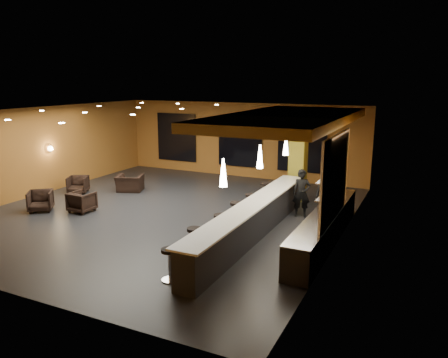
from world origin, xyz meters
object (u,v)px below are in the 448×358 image
at_px(armchair_a, 40,201).
at_px(bar_stool_1, 194,238).
at_px(bar_stool_4, 251,202).
at_px(pendant_0, 223,173).
at_px(bar_counter, 253,221).
at_px(armchair_d, 130,183).
at_px(armchair_b, 82,202).
at_px(staff_a, 302,193).
at_px(bar_stool_2, 220,224).
at_px(pendant_1, 260,157).
at_px(armchair_c, 78,184).
at_px(column, 298,155).
at_px(bar_stool_3, 236,211).
at_px(staff_b, 330,189).
at_px(bar_stool_0, 169,260).
at_px(pendant_2, 286,145).
at_px(staff_c, 329,191).
at_px(bar_stool_5, 265,191).
at_px(prep_counter, 324,228).

height_order(armchair_a, bar_stool_1, bar_stool_1).
bearing_deg(bar_stool_4, pendant_0, -77.86).
bearing_deg(bar_counter, armchair_d, 156.64).
bearing_deg(armchair_d, armchair_b, 74.54).
distance_m(staff_a, bar_stool_2, 3.59).
relative_size(pendant_1, bar_stool_1, 0.88).
relative_size(pendant_0, armchair_d, 0.67).
bearing_deg(armchair_c, armchair_b, -69.90).
bearing_deg(pendant_1, bar_counter, -90.00).
distance_m(bar_counter, column, 4.77).
bearing_deg(column, bar_stool_3, -101.80).
bearing_deg(bar_stool_2, bar_stool_4, 92.68).
xyz_separation_m(bar_counter, pendant_0, (0.00, -2.00, 1.85)).
height_order(staff_a, bar_stool_3, staff_a).
relative_size(armchair_a, bar_stool_2, 1.02).
relative_size(staff_b, bar_stool_0, 2.23).
bearing_deg(pendant_2, staff_a, -29.42).
relative_size(armchair_d, bar_stool_0, 1.33).
bearing_deg(staff_b, armchair_a, -131.93).
distance_m(staff_c, bar_stool_5, 2.53).
relative_size(bar_stool_3, bar_stool_5, 0.94).
distance_m(armchair_c, bar_stool_5, 7.74).
height_order(armchair_b, bar_stool_4, bar_stool_4).
xyz_separation_m(staff_c, armchair_c, (-10.01, -1.09, -0.57)).
relative_size(column, staff_a, 2.15).
xyz_separation_m(staff_a, bar_stool_0, (-1.41, -6.05, -0.31)).
bearing_deg(armchair_a, staff_a, -16.10).
distance_m(prep_counter, bar_stool_2, 2.97).
height_order(pendant_2, staff_c, pendant_2).
relative_size(staff_c, bar_stool_2, 2.31).
xyz_separation_m(column, bar_stool_1, (-0.85, -6.59, -1.24)).
distance_m(staff_b, armchair_c, 10.06).
relative_size(bar_counter, staff_c, 4.33).
distance_m(pendant_0, armchair_c, 9.41).
bearing_deg(bar_counter, bar_stool_0, -101.05).
bearing_deg(staff_b, bar_stool_0, -83.59).
relative_size(prep_counter, staff_a, 3.68).
bearing_deg(bar_stool_2, bar_stool_3, 94.29).
relative_size(armchair_a, bar_stool_3, 1.01).
bearing_deg(bar_stool_0, bar_stool_5, 91.43).
xyz_separation_m(pendant_1, armchair_c, (-8.41, 1.24, -2.00)).
bearing_deg(staff_b, bar_stool_4, -124.47).
relative_size(armchair_b, bar_stool_3, 0.98).
xyz_separation_m(bar_counter, pendant_1, (0.00, 0.50, 1.85)).
distance_m(staff_b, staff_c, 0.55).
xyz_separation_m(staff_b, armchair_c, (-9.91, -1.63, -0.53)).
relative_size(bar_counter, armchair_d, 7.63).
height_order(staff_c, bar_stool_3, staff_c).
bearing_deg(pendant_0, armchair_a, 170.94).
xyz_separation_m(staff_c, bar_stool_3, (-2.42, -2.16, -0.41)).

